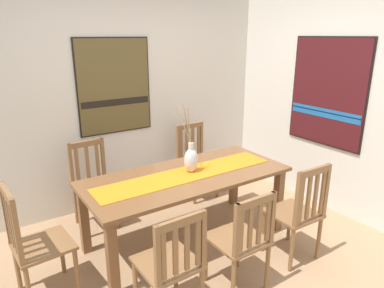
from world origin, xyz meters
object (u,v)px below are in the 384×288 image
at_px(chair_3, 171,263).
at_px(painting_on_back_wall, 114,86).
at_px(chair_4, 242,239).
at_px(dining_table, 186,184).
at_px(chair_0, 34,242).
at_px(centerpiece_vase, 191,159).
at_px(chair_2, 196,159).
at_px(chair_1, 94,184).
at_px(chair_5, 298,211).
at_px(painting_on_side_wall, 328,92).

relative_size(chair_3, painting_on_back_wall, 0.82).
xyz_separation_m(chair_3, chair_4, (0.62, -0.05, -0.00)).
relative_size(dining_table, chair_0, 2.07).
relative_size(centerpiece_vase, chair_2, 0.76).
xyz_separation_m(dining_table, chair_1, (-0.66, 0.84, -0.15)).
height_order(dining_table, centerpiece_vase, centerpiece_vase).
distance_m(chair_0, chair_1, 1.15).
bearing_deg(chair_0, chair_4, -30.81).
bearing_deg(painting_on_back_wall, centerpiece_vase, -76.18).
height_order(chair_1, painting_on_back_wall, painting_on_back_wall).
bearing_deg(chair_5, chair_4, -177.22).
distance_m(dining_table, chair_0, 1.43).
distance_m(chair_5, painting_on_side_wall, 1.57).
distance_m(centerpiece_vase, chair_4, 0.97).
distance_m(chair_2, chair_5, 1.67).
bearing_deg(chair_4, chair_0, 149.19).
distance_m(chair_1, chair_4, 1.81).
bearing_deg(chair_5, centerpiece_vase, 125.34).
distance_m(chair_5, painting_on_back_wall, 2.41).
bearing_deg(painting_on_side_wall, chair_0, 176.96).
bearing_deg(dining_table, chair_1, 128.10).
relative_size(chair_1, chair_3, 1.03).
bearing_deg(dining_table, chair_5, -50.45).
distance_m(chair_3, painting_on_side_wall, 2.69).
height_order(dining_table, chair_0, chair_0).
bearing_deg(chair_2, chair_5, -90.23).
height_order(chair_4, painting_on_back_wall, painting_on_back_wall).
bearing_deg(centerpiece_vase, painting_on_side_wall, -7.55).
xyz_separation_m(chair_2, chair_3, (-1.34, -1.66, -0.01)).
distance_m(chair_1, chair_2, 1.34).
bearing_deg(painting_on_back_wall, chair_5, -66.17).
distance_m(dining_table, painting_on_side_wall, 1.96).
xyz_separation_m(chair_1, chair_5, (1.34, -1.66, 0.01)).
height_order(centerpiece_vase, painting_on_back_wall, painting_on_back_wall).
height_order(chair_0, chair_5, chair_0).
relative_size(dining_table, chair_2, 2.16).
relative_size(centerpiece_vase, chair_1, 0.76).
xyz_separation_m(chair_4, painting_on_side_wall, (1.83, 0.66, 0.92)).
xyz_separation_m(chair_0, chair_1, (0.76, 0.87, -0.02)).
distance_m(chair_0, painting_on_back_wall, 1.97).
relative_size(chair_3, chair_4, 1.01).
relative_size(chair_1, chair_5, 0.97).
bearing_deg(chair_2, chair_3, -128.85).
xyz_separation_m(chair_1, painting_on_back_wall, (0.45, 0.36, 0.98)).
bearing_deg(chair_2, chair_1, -179.67).
bearing_deg(centerpiece_vase, chair_1, 132.16).
xyz_separation_m(dining_table, centerpiece_vase, (0.07, 0.03, 0.23)).
height_order(chair_0, chair_4, chair_0).
bearing_deg(chair_2, dining_table, -128.95).
xyz_separation_m(chair_2, painting_on_back_wall, (-0.90, 0.35, 0.97)).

